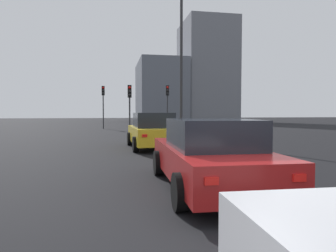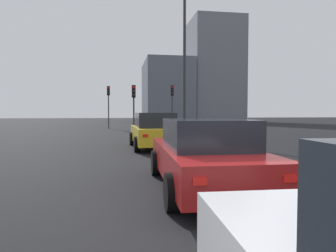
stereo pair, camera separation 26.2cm
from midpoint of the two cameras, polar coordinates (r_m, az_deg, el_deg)
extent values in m
cube|color=black|center=(4.90, 11.93, -18.08)|extent=(160.00, 160.00, 0.20)
cube|color=gold|center=(13.61, -3.52, -1.65)|extent=(4.30, 2.00, 0.69)
cube|color=#1E232B|center=(13.36, -3.39, 1.15)|extent=(1.97, 1.69, 0.65)
cylinder|color=black|center=(15.08, -0.84, -2.32)|extent=(0.65, 0.24, 0.64)
cylinder|color=black|center=(14.82, -7.84, -2.43)|extent=(0.65, 0.24, 0.64)
cylinder|color=black|center=(12.53, 1.60, -3.34)|extent=(0.65, 0.24, 0.64)
cylinder|color=black|center=(12.22, -6.83, -3.51)|extent=(0.65, 0.24, 0.64)
cube|color=red|center=(11.64, 1.36, -1.76)|extent=(0.04, 0.20, 0.11)
cube|color=red|center=(11.40, -5.14, -1.87)|extent=(0.04, 0.20, 0.11)
cube|color=maroon|center=(6.52, 6.61, -6.66)|extent=(4.61, 1.92, 0.63)
cube|color=#1E232B|center=(6.23, 7.20, -1.43)|extent=(2.09, 1.64, 0.59)
cylinder|color=black|center=(8.17, 10.07, -6.61)|extent=(0.64, 0.23, 0.64)
cylinder|color=black|center=(7.77, -2.79, -7.05)|extent=(0.64, 0.23, 0.64)
cylinder|color=black|center=(5.62, 19.76, -10.99)|extent=(0.64, 0.23, 0.64)
cylinder|color=black|center=(5.03, 0.84, -12.46)|extent=(0.64, 0.23, 0.64)
cube|color=red|center=(4.67, 22.35, -9.16)|extent=(0.03, 0.20, 0.11)
cube|color=red|center=(4.16, 6.50, -10.45)|extent=(0.03, 0.20, 0.11)
cylinder|color=#2D2D30|center=(30.00, -12.50, 2.62)|extent=(0.11, 0.11, 3.28)
cube|color=black|center=(30.02, -12.53, 6.61)|extent=(0.23, 0.30, 0.90)
sphere|color=red|center=(29.93, -12.52, 7.14)|extent=(0.20, 0.20, 0.20)
sphere|color=black|center=(29.91, -12.52, 6.62)|extent=(0.20, 0.20, 0.20)
sphere|color=black|center=(29.89, -12.51, 6.11)|extent=(0.20, 0.20, 0.20)
cylinder|color=#2D2D30|center=(26.92, -0.40, 2.52)|extent=(0.11, 0.11, 3.12)
cube|color=black|center=(26.93, -0.39, 6.80)|extent=(0.22, 0.30, 0.90)
sphere|color=red|center=(26.84, -0.37, 7.40)|extent=(0.20, 0.20, 0.20)
sphere|color=black|center=(26.82, -0.37, 6.82)|extent=(0.20, 0.20, 0.20)
sphere|color=black|center=(26.80, -0.37, 6.25)|extent=(0.20, 0.20, 0.20)
cylinder|color=#2D2D30|center=(21.85, -7.67, 1.89)|extent=(0.11, 0.11, 2.68)
cube|color=black|center=(21.84, -7.70, 6.59)|extent=(0.21, 0.28, 0.90)
sphere|color=red|center=(21.75, -7.69, 7.31)|extent=(0.20, 0.20, 0.20)
sphere|color=black|center=(21.73, -7.69, 6.61)|extent=(0.20, 0.20, 0.20)
sphere|color=black|center=(21.71, -7.68, 5.89)|extent=(0.20, 0.20, 0.20)
cylinder|color=#2D2D30|center=(17.64, 2.12, 11.31)|extent=(0.16, 0.16, 8.56)
cube|color=slate|center=(52.88, 7.19, 10.13)|extent=(10.68, 8.20, 17.03)
cube|color=slate|center=(51.56, -1.69, 6.49)|extent=(13.23, 7.46, 10.13)
camera|label=1|loc=(0.13, -90.73, -0.03)|focal=31.92mm
camera|label=2|loc=(0.13, 89.27, 0.03)|focal=31.92mm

